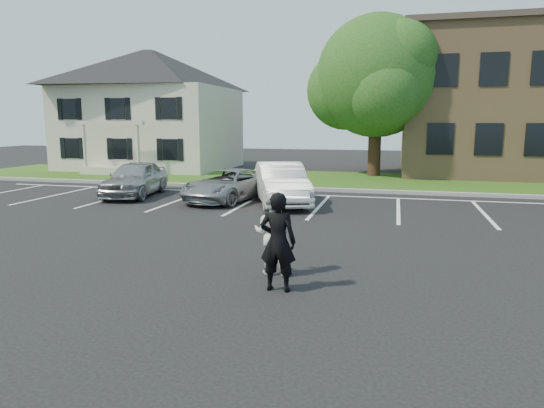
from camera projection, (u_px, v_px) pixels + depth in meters
The scene contains 11 objects.
ground_plane at pixel (260, 271), 10.05m from camera, with size 90.00×90.00×0.00m, color black.
curb at pixel (333, 190), 21.50m from camera, with size 40.00×0.30×0.15m, color gray.
grass_strip at pixel (343, 180), 25.33m from camera, with size 44.00×8.00×0.08m, color #2C5012.
stall_lines at pixel (360, 204), 18.26m from camera, with size 34.00×5.36×0.01m.
house at pixel (151, 110), 31.66m from camera, with size 10.30×9.22×7.60m.
tree at pixel (379, 79), 26.47m from camera, with size 7.80×7.20×8.80m.
man_black_suit at pixel (278, 242), 8.76m from camera, with size 0.67×0.44×1.83m, color black.
man_white_shirt at pixel (273, 234), 9.73m from camera, with size 0.82×0.64×1.69m, color silver.
car_silver_west at pixel (135, 178), 20.14m from camera, with size 1.73×4.30×1.47m, color #9F9FA4.
car_silver_minivan at pixel (228, 185), 18.97m from camera, with size 2.05×4.45×1.24m, color #95979B.
car_white_sedan at pixel (281, 183), 18.19m from camera, with size 1.64×4.70×1.55m, color silver.
Camera 1 is at (2.63, -9.31, 3.06)m, focal length 32.00 mm.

